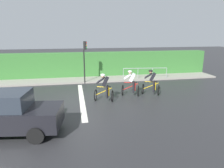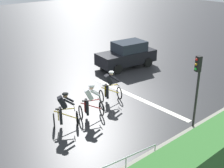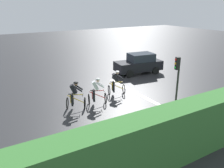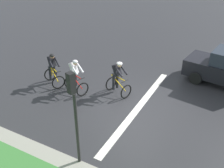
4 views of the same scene
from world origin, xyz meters
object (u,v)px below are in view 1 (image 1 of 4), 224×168
at_px(cyclist_mid, 104,88).
at_px(pedestrian_railing_kerbside, 145,70).
at_px(cyclist_lead, 152,83).
at_px(car_black, 7,113).
at_px(traffic_light_near_crossing, 85,56).
at_px(cyclist_second, 131,84).

bearing_deg(cyclist_mid, pedestrian_railing_kerbside, 139.26).
xyz_separation_m(cyclist_lead, cyclist_mid, (0.69, -3.22, 0.00)).
bearing_deg(pedestrian_railing_kerbside, car_black, -46.39).
xyz_separation_m(cyclist_mid, car_black, (3.33, -4.44, 0.08)).
bearing_deg(cyclist_mid, traffic_light_near_crossing, -169.18).
bearing_deg(car_black, cyclist_lead, 117.71).
relative_size(cyclist_mid, traffic_light_near_crossing, 0.50).
bearing_deg(cyclist_second, cyclist_lead, 86.99).
xyz_separation_m(cyclist_second, pedestrian_railing_kerbside, (-4.24, 2.45, 0.00)).
bearing_deg(cyclist_lead, cyclist_mid, -77.90).
bearing_deg(cyclist_lead, car_black, -62.29).
xyz_separation_m(cyclist_lead, pedestrian_railing_kerbside, (-4.31, 1.09, 0.00)).
bearing_deg(traffic_light_near_crossing, cyclist_lead, 46.86).
bearing_deg(car_black, cyclist_second, 123.05).
xyz_separation_m(cyclist_mid, pedestrian_railing_kerbside, (-5.00, 4.31, 0.00)).
bearing_deg(traffic_light_near_crossing, pedestrian_railing_kerbside, 95.39).
distance_m(cyclist_second, traffic_light_near_crossing, 4.85).
bearing_deg(cyclist_mid, cyclist_lead, 102.10).
bearing_deg(traffic_light_near_crossing, cyclist_second, 35.91).
relative_size(car_black, pedestrian_railing_kerbside, 1.13).
xyz_separation_m(cyclist_second, car_black, (4.10, -6.30, 0.08)).
distance_m(cyclist_lead, pedestrian_railing_kerbside, 4.45).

